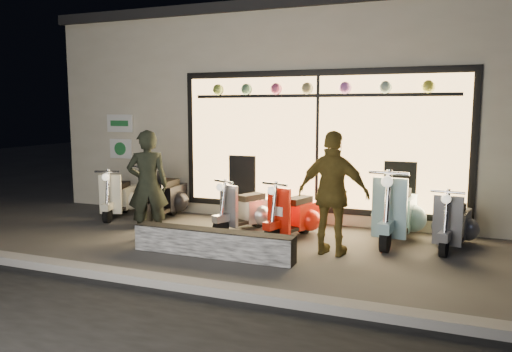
{
  "coord_description": "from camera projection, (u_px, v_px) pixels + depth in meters",
  "views": [
    {
      "loc": [
        3.11,
        -7.06,
        2.16
      ],
      "look_at": [
        0.1,
        0.6,
        1.05
      ],
      "focal_mm": 35.0,
      "sensor_mm": 36.0,
      "label": 1
    }
  ],
  "objects": [
    {
      "name": "ground",
      "position": [
        236.0,
        246.0,
        7.92
      ],
      "size": [
        40.0,
        40.0,
        0.0
      ],
      "primitive_type": "plane",
      "color": "#383533",
      "rests_on": "ground"
    },
    {
      "name": "kerb",
      "position": [
        170.0,
        283.0,
        6.07
      ],
      "size": [
        40.0,
        0.25,
        0.12
      ],
      "primitive_type": "cube",
      "color": "slate",
      "rests_on": "ground"
    },
    {
      "name": "shop_building",
      "position": [
        318.0,
        111.0,
        12.24
      ],
      "size": [
        10.2,
        6.23,
        4.2
      ],
      "color": "beige",
      "rests_on": "ground"
    },
    {
      "name": "graffiti_barrier",
      "position": [
        213.0,
        243.0,
        7.33
      ],
      "size": [
        2.5,
        0.28,
        0.4
      ],
      "primitive_type": "cube",
      "color": "black",
      "rests_on": "ground"
    },
    {
      "name": "scooter_silver",
      "position": [
        249.0,
        209.0,
        8.96
      ],
      "size": [
        0.75,
        1.24,
        0.91
      ],
      "rotation": [
        0.0,
        0.0,
        -0.43
      ],
      "color": "black",
      "rests_on": "ground"
    },
    {
      "name": "scooter_red",
      "position": [
        296.0,
        214.0,
        8.48
      ],
      "size": [
        0.69,
        1.33,
        0.95
      ],
      "rotation": [
        0.0,
        0.0,
        -0.31
      ],
      "color": "black",
      "rests_on": "ground"
    },
    {
      "name": "scooter_black",
      "position": [
        165.0,
        197.0,
        9.9
      ],
      "size": [
        0.54,
        1.5,
        1.07
      ],
      "rotation": [
        0.0,
        0.0,
        0.07
      ],
      "color": "black",
      "rests_on": "ground"
    },
    {
      "name": "scooter_cream",
      "position": [
        120.0,
        197.0,
        10.14
      ],
      "size": [
        0.68,
        1.34,
        0.95
      ],
      "rotation": [
        0.0,
        0.0,
        0.3
      ],
      "color": "black",
      "rests_on": "ground"
    },
    {
      "name": "scooter_blue",
      "position": [
        397.0,
        212.0,
        8.25
      ],
      "size": [
        0.61,
        1.65,
        1.18
      ],
      "rotation": [
        0.0,
        0.0,
        -0.09
      ],
      "color": "black",
      "rests_on": "ground"
    },
    {
      "name": "scooter_grey",
      "position": [
        454.0,
        223.0,
        7.83
      ],
      "size": [
        0.57,
        1.32,
        0.94
      ],
      "rotation": [
        0.0,
        0.0,
        -0.18
      ],
      "color": "black",
      "rests_on": "ground"
    },
    {
      "name": "man",
      "position": [
        148.0,
        185.0,
        8.22
      ],
      "size": [
        0.79,
        0.72,
        1.82
      ],
      "primitive_type": "imported",
      "rotation": [
        0.0,
        0.0,
        3.7
      ],
      "color": "black",
      "rests_on": "ground"
    },
    {
      "name": "woman",
      "position": [
        333.0,
        194.0,
        7.32
      ],
      "size": [
        1.12,
        0.56,
        1.85
      ],
      "primitive_type": "imported",
      "rotation": [
        0.0,
        0.0,
        3.04
      ],
      "color": "brown",
      "rests_on": "ground"
    }
  ]
}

